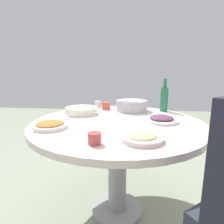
{
  "coord_description": "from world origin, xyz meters",
  "views": [
    {
      "loc": [
        -1.36,
        -0.09,
        1.12
      ],
      "look_at": [
        0.15,
        0.06,
        0.79
      ],
      "focal_mm": 30.87,
      "sensor_mm": 36.0,
      "label": 1
    }
  ],
  "objects_px": {
    "tea_cup_far": "(106,106)",
    "dish_eggplant": "(162,119)",
    "round_dining_table": "(118,138)",
    "dish_tofu_braise": "(50,125)",
    "dish_noodles": "(142,137)",
    "tea_cup_side": "(98,104)",
    "green_bottle": "(164,98)",
    "tea_cup_near": "(94,138)",
    "rice_bowl": "(132,105)",
    "soup_bowl": "(81,111)"
  },
  "relations": [
    {
      "from": "soup_bowl",
      "to": "green_bottle",
      "type": "xyz_separation_m",
      "value": [
        0.18,
        -0.72,
        0.09
      ]
    },
    {
      "from": "dish_eggplant",
      "to": "tea_cup_near",
      "type": "bearing_deg",
      "value": 139.28
    },
    {
      "from": "dish_noodles",
      "to": "tea_cup_far",
      "type": "xyz_separation_m",
      "value": [
        0.8,
        0.29,
        0.02
      ]
    },
    {
      "from": "tea_cup_near",
      "to": "tea_cup_far",
      "type": "bearing_deg",
      "value": 3.5
    },
    {
      "from": "soup_bowl",
      "to": "green_bottle",
      "type": "height_order",
      "value": "green_bottle"
    },
    {
      "from": "rice_bowl",
      "to": "dish_eggplant",
      "type": "xyz_separation_m",
      "value": [
        -0.36,
        -0.21,
        -0.03
      ]
    },
    {
      "from": "tea_cup_near",
      "to": "tea_cup_far",
      "type": "relative_size",
      "value": 0.89
    },
    {
      "from": "tea_cup_near",
      "to": "soup_bowl",
      "type": "bearing_deg",
      "value": 19.82
    },
    {
      "from": "round_dining_table",
      "to": "tea_cup_side",
      "type": "height_order",
      "value": "tea_cup_side"
    },
    {
      "from": "round_dining_table",
      "to": "dish_tofu_braise",
      "type": "relative_size",
      "value": 5.57
    },
    {
      "from": "soup_bowl",
      "to": "dish_noodles",
      "type": "relative_size",
      "value": 1.21
    },
    {
      "from": "round_dining_table",
      "to": "tea_cup_side",
      "type": "relative_size",
      "value": 19.85
    },
    {
      "from": "round_dining_table",
      "to": "dish_eggplant",
      "type": "relative_size",
      "value": 5.28
    },
    {
      "from": "rice_bowl",
      "to": "soup_bowl",
      "type": "bearing_deg",
      "value": 111.35
    },
    {
      "from": "soup_bowl",
      "to": "tea_cup_near",
      "type": "relative_size",
      "value": 4.06
    },
    {
      "from": "tea_cup_near",
      "to": "dish_tofu_braise",
      "type": "bearing_deg",
      "value": 53.92
    },
    {
      "from": "dish_noodles",
      "to": "tea_cup_side",
      "type": "relative_size",
      "value": 3.67
    },
    {
      "from": "round_dining_table",
      "to": "dish_noodles",
      "type": "relative_size",
      "value": 5.4
    },
    {
      "from": "tea_cup_far",
      "to": "rice_bowl",
      "type": "bearing_deg",
      "value": -100.96
    },
    {
      "from": "tea_cup_near",
      "to": "round_dining_table",
      "type": "bearing_deg",
      "value": -10.98
    },
    {
      "from": "dish_eggplant",
      "to": "round_dining_table",
      "type": "bearing_deg",
      "value": 93.63
    },
    {
      "from": "tea_cup_far",
      "to": "tea_cup_side",
      "type": "xyz_separation_m",
      "value": [
        0.1,
        0.1,
        -0.0
      ]
    },
    {
      "from": "dish_noodles",
      "to": "tea_cup_side",
      "type": "bearing_deg",
      "value": 23.36
    },
    {
      "from": "dish_eggplant",
      "to": "tea_cup_near",
      "type": "relative_size",
      "value": 3.44
    },
    {
      "from": "rice_bowl",
      "to": "green_bottle",
      "type": "relative_size",
      "value": 0.98
    },
    {
      "from": "dish_noodles",
      "to": "tea_cup_near",
      "type": "relative_size",
      "value": 3.36
    },
    {
      "from": "green_bottle",
      "to": "tea_cup_near",
      "type": "relative_size",
      "value": 4.26
    },
    {
      "from": "tea_cup_far",
      "to": "dish_eggplant",
      "type": "bearing_deg",
      "value": -131.78
    },
    {
      "from": "rice_bowl",
      "to": "tea_cup_far",
      "type": "relative_size",
      "value": 3.7
    },
    {
      "from": "green_bottle",
      "to": "tea_cup_near",
      "type": "height_order",
      "value": "green_bottle"
    },
    {
      "from": "round_dining_table",
      "to": "dish_eggplant",
      "type": "xyz_separation_m",
      "value": [
        0.02,
        -0.32,
        0.15
      ]
    },
    {
      "from": "rice_bowl",
      "to": "tea_cup_near",
      "type": "bearing_deg",
      "value": 167.13
    },
    {
      "from": "rice_bowl",
      "to": "dish_noodles",
      "type": "height_order",
      "value": "rice_bowl"
    },
    {
      "from": "soup_bowl",
      "to": "dish_tofu_braise",
      "type": "bearing_deg",
      "value": 166.66
    },
    {
      "from": "soup_bowl",
      "to": "tea_cup_side",
      "type": "distance_m",
      "value": 0.33
    },
    {
      "from": "rice_bowl",
      "to": "round_dining_table",
      "type": "bearing_deg",
      "value": 164.94
    },
    {
      "from": "green_bottle",
      "to": "rice_bowl",
      "type": "bearing_deg",
      "value": 92.56
    },
    {
      "from": "green_bottle",
      "to": "dish_noodles",
      "type": "bearing_deg",
      "value": 162.81
    },
    {
      "from": "round_dining_table",
      "to": "tea_cup_near",
      "type": "xyz_separation_m",
      "value": [
        -0.45,
        0.09,
        0.16
      ]
    },
    {
      "from": "rice_bowl",
      "to": "dish_tofu_braise",
      "type": "height_order",
      "value": "rice_bowl"
    },
    {
      "from": "green_bottle",
      "to": "tea_cup_near",
      "type": "xyz_separation_m",
      "value": [
        -0.84,
        0.48,
        -0.09
      ]
    },
    {
      "from": "rice_bowl",
      "to": "green_bottle",
      "type": "xyz_separation_m",
      "value": [
        0.01,
        -0.29,
        0.07
      ]
    },
    {
      "from": "dish_eggplant",
      "to": "dish_tofu_braise",
      "type": "relative_size",
      "value": 1.05
    },
    {
      "from": "dish_eggplant",
      "to": "dish_noodles",
      "type": "relative_size",
      "value": 1.02
    },
    {
      "from": "round_dining_table",
      "to": "tea_cup_far",
      "type": "xyz_separation_m",
      "value": [
        0.43,
        0.14,
        0.16
      ]
    },
    {
      "from": "dish_eggplant",
      "to": "rice_bowl",
      "type": "bearing_deg",
      "value": 30.61
    },
    {
      "from": "dish_eggplant",
      "to": "green_bottle",
      "type": "relative_size",
      "value": 0.81
    },
    {
      "from": "soup_bowl",
      "to": "dish_noodles",
      "type": "xyz_separation_m",
      "value": [
        -0.59,
        -0.48,
        -0.01
      ]
    },
    {
      "from": "dish_eggplant",
      "to": "dish_noodles",
      "type": "distance_m",
      "value": 0.43
    },
    {
      "from": "round_dining_table",
      "to": "tea_cup_far",
      "type": "distance_m",
      "value": 0.48
    }
  ]
}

